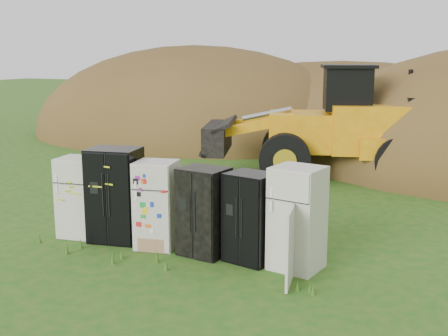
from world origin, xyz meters
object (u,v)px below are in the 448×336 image
at_px(fridge_black_side, 115,195).
at_px(fridge_sticker, 157,205).
at_px(fridge_open_door, 297,218).
at_px(wheel_loader, 317,122).
at_px(fridge_leftmost, 79,197).
at_px(fridge_dark_mid, 204,212).
at_px(fridge_black_right, 251,218).

height_order(fridge_black_side, fridge_sticker, fridge_black_side).
height_order(fridge_open_door, wheel_loader, wheel_loader).
bearing_deg(fridge_sticker, fridge_leftmost, 170.62).
distance_m(fridge_dark_mid, wheel_loader, 7.70).
relative_size(fridge_sticker, fridge_dark_mid, 1.03).
height_order(fridge_leftmost, wheel_loader, wheel_loader).
distance_m(fridge_leftmost, fridge_black_right, 3.83).
bearing_deg(fridge_black_side, fridge_dark_mid, -10.85).
bearing_deg(fridge_leftmost, wheel_loader, 60.06).
height_order(fridge_black_side, wheel_loader, wheel_loader).
distance_m(fridge_black_side, fridge_open_door, 3.85).
xyz_separation_m(fridge_open_door, wheel_loader, (-1.68, 7.63, 0.80)).
distance_m(fridge_sticker, fridge_open_door, 2.86).
bearing_deg(wheel_loader, fridge_black_right, -101.99).
relative_size(fridge_leftmost, wheel_loader, 0.23).
xyz_separation_m(fridge_black_side, wheel_loader, (2.17, 7.63, 0.77)).
xyz_separation_m(fridge_leftmost, fridge_black_side, (0.88, 0.07, 0.12)).
bearing_deg(fridge_black_right, fridge_sticker, -167.31).
bearing_deg(fridge_leftmost, fridge_black_side, -3.95).
relative_size(fridge_sticker, fridge_black_right, 1.04).
relative_size(fridge_black_side, wheel_loader, 0.27).
bearing_deg(fridge_open_door, fridge_leftmost, -169.19).
bearing_deg(fridge_open_door, fridge_dark_mid, -169.46).
bearing_deg(fridge_black_right, fridge_black_side, -168.06).
height_order(fridge_black_side, fridge_black_right, fridge_black_side).
bearing_deg(fridge_leftmost, fridge_sticker, -6.94).
height_order(fridge_sticker, fridge_dark_mid, fridge_sticker).
relative_size(fridge_black_side, fridge_sticker, 1.11).
distance_m(fridge_leftmost, fridge_sticker, 1.86).
xyz_separation_m(fridge_sticker, fridge_dark_mid, (1.03, 0.01, -0.02)).
xyz_separation_m(fridge_black_side, fridge_sticker, (0.99, -0.02, -0.09)).
height_order(fridge_leftmost, fridge_sticker, fridge_sticker).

